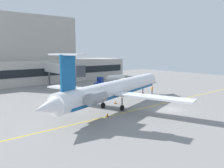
{
  "coord_description": "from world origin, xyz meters",
  "views": [
    {
      "loc": [
        -32.07,
        -22.59,
        9.66
      ],
      "look_at": [
        -1.76,
        12.68,
        3.0
      ],
      "focal_mm": 37.93,
      "sensor_mm": 36.0,
      "label": 1
    }
  ],
  "objects_px": {
    "baggage_tug": "(125,82)",
    "pushback_tractor": "(123,91)",
    "marshaller": "(152,89)",
    "belt_loader": "(99,82)",
    "fuel_tank": "(115,78)",
    "regional_jet": "(115,89)"
  },
  "relations": [
    {
      "from": "baggage_tug",
      "to": "pushback_tractor",
      "type": "relative_size",
      "value": 1.06
    },
    {
      "from": "baggage_tug",
      "to": "pushback_tractor",
      "type": "height_order",
      "value": "baggage_tug"
    },
    {
      "from": "pushback_tractor",
      "to": "marshaller",
      "type": "bearing_deg",
      "value": -22.36
    },
    {
      "from": "belt_loader",
      "to": "fuel_tank",
      "type": "relative_size",
      "value": 0.54
    },
    {
      "from": "regional_jet",
      "to": "pushback_tractor",
      "type": "bearing_deg",
      "value": 40.05
    },
    {
      "from": "belt_loader",
      "to": "marshaller",
      "type": "height_order",
      "value": "belt_loader"
    },
    {
      "from": "regional_jet",
      "to": "baggage_tug",
      "type": "distance_m",
      "value": 25.41
    },
    {
      "from": "regional_jet",
      "to": "baggage_tug",
      "type": "height_order",
      "value": "regional_jet"
    },
    {
      "from": "baggage_tug",
      "to": "pushback_tractor",
      "type": "xyz_separation_m",
      "value": [
        -10.17,
        -9.73,
        -0.02
      ]
    },
    {
      "from": "belt_loader",
      "to": "fuel_tank",
      "type": "distance_m",
      "value": 9.25
    },
    {
      "from": "baggage_tug",
      "to": "marshaller",
      "type": "height_order",
      "value": "baggage_tug"
    },
    {
      "from": "baggage_tug",
      "to": "belt_loader",
      "type": "xyz_separation_m",
      "value": [
        -5.34,
        4.73,
        0.08
      ]
    },
    {
      "from": "pushback_tractor",
      "to": "marshaller",
      "type": "relative_size",
      "value": 2.1
    },
    {
      "from": "baggage_tug",
      "to": "belt_loader",
      "type": "bearing_deg",
      "value": 138.5
    },
    {
      "from": "regional_jet",
      "to": "pushback_tractor",
      "type": "height_order",
      "value": "regional_jet"
    },
    {
      "from": "baggage_tug",
      "to": "fuel_tank",
      "type": "bearing_deg",
      "value": 67.27
    },
    {
      "from": "baggage_tug",
      "to": "marshaller",
      "type": "relative_size",
      "value": 2.22
    },
    {
      "from": "fuel_tank",
      "to": "marshaller",
      "type": "xyz_separation_m",
      "value": [
        -7.02,
        -20.34,
        -0.27
      ]
    },
    {
      "from": "marshaller",
      "to": "regional_jet",
      "type": "bearing_deg",
      "value": -163.16
    },
    {
      "from": "belt_loader",
      "to": "fuel_tank",
      "type": "height_order",
      "value": "belt_loader"
    },
    {
      "from": "regional_jet",
      "to": "fuel_tank",
      "type": "relative_size",
      "value": 4.81
    },
    {
      "from": "baggage_tug",
      "to": "pushback_tractor",
      "type": "bearing_deg",
      "value": -136.28
    }
  ]
}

